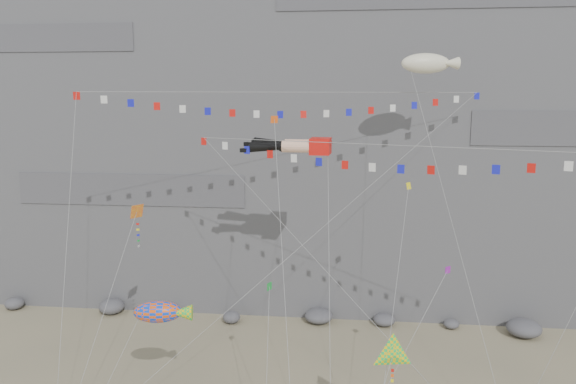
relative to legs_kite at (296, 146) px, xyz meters
The scene contains 13 objects.
cliff 25.66m from the legs_kite, 87.06° to the left, with size 80.00×28.00×50.00m, color slate.
talus_boulders 19.12m from the legs_kite, 82.42° to the left, with size 60.00×3.00×1.20m, color #57575C, non-canonical shape.
legs_kite is the anchor object (origin of this frame).
flag_banner_upper 4.82m from the legs_kite, 101.67° to the left, with size 29.30×20.59×28.76m.
flag_banner_lower 7.49m from the legs_kite, 34.13° to the right, with size 26.26×10.51×20.11m.
harlequin_kite 12.00m from the legs_kite, 161.69° to the right, with size 3.04×10.17×15.85m.
fish_windsock 14.76m from the legs_kite, 134.29° to the right, with size 6.17×4.91×9.34m.
delta_kite 16.31m from the legs_kite, 59.34° to the right, with size 3.94×5.49×8.99m.
blimp_windsock 11.90m from the legs_kite, 24.25° to the left, with size 6.72×14.80×27.12m.
small_kite_a 2.58m from the legs_kite, 127.50° to the right, with size 3.46×13.44×23.16m.
small_kite_b 13.47m from the legs_kite, 24.18° to the right, with size 7.19×8.22×13.97m.
small_kite_c 10.48m from the legs_kite, 101.05° to the right, with size 1.37×8.42×11.61m.
small_kite_d 8.51m from the legs_kite, ahead, with size 3.39×13.70×19.71m.
Camera 1 is at (2.64, -32.27, 20.66)m, focal length 35.00 mm.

